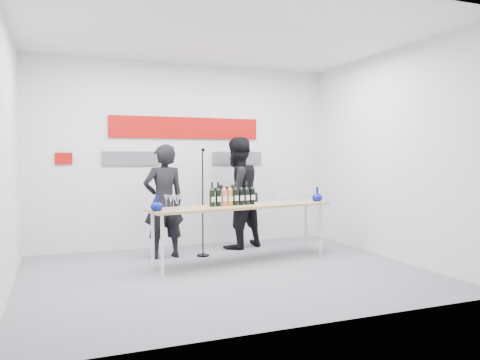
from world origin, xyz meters
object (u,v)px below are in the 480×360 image
Objects in this scene: tasting_table at (243,209)px; presenter_left at (164,201)px; presenter_right at (237,193)px; mic_stand at (203,223)px.

tasting_table is 1.64× the size of presenter_left.
tasting_table is 1.52× the size of presenter_right.
presenter_left is 0.66m from mic_stand.
presenter_right reaches higher than presenter_left.
mic_stand is (0.56, -0.09, -0.34)m from presenter_left.
presenter_right is at bearing -172.07° from presenter_left.
presenter_right is (1.25, 0.30, 0.07)m from presenter_left.
tasting_table is at bearing 139.82° from presenter_left.
tasting_table is 1.70× the size of mic_stand.
mic_stand is at bearing 116.89° from tasting_table.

